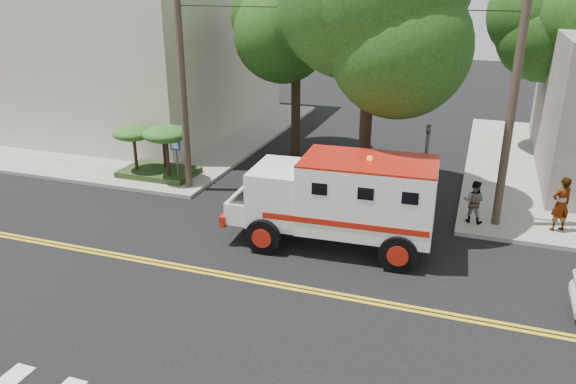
% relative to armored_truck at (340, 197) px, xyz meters
% --- Properties ---
extents(ground, '(100.00, 100.00, 0.00)m').
position_rel_armored_truck_xyz_m(ground, '(-1.51, -3.00, -1.71)').
color(ground, black).
rests_on(ground, ground).
extents(sidewalk_nw, '(17.00, 17.00, 0.15)m').
position_rel_armored_truck_xyz_m(sidewalk_nw, '(-15.01, 10.50, -1.63)').
color(sidewalk_nw, gray).
rests_on(sidewalk_nw, ground).
extents(building_left, '(16.00, 14.00, 10.00)m').
position_rel_armored_truck_xyz_m(building_left, '(-17.01, 12.00, 3.44)').
color(building_left, '#C0B19D').
rests_on(building_left, sidewalk_nw).
extents(utility_pole_left, '(0.28, 0.28, 9.00)m').
position_rel_armored_truck_xyz_m(utility_pole_left, '(-7.11, 3.00, 2.79)').
color(utility_pole_left, '#382D23').
rests_on(utility_pole_left, ground).
extents(utility_pole_right, '(0.28, 0.28, 9.00)m').
position_rel_armored_truck_xyz_m(utility_pole_right, '(4.79, 3.20, 2.79)').
color(utility_pole_right, '#382D23').
rests_on(utility_pole_right, ground).
extents(tree_main, '(6.08, 5.70, 9.85)m').
position_rel_armored_truck_xyz_m(tree_main, '(0.43, 3.21, 5.49)').
color(tree_main, black).
rests_on(tree_main, ground).
extents(tree_left, '(4.48, 4.20, 7.70)m').
position_rel_armored_truck_xyz_m(tree_left, '(-4.19, 8.79, 4.02)').
color(tree_left, black).
rests_on(tree_left, ground).
extents(tree_right, '(4.80, 4.50, 8.20)m').
position_rel_armored_truck_xyz_m(tree_right, '(7.34, 12.77, 4.39)').
color(tree_right, black).
rests_on(tree_right, ground).
extents(traffic_signal, '(0.15, 0.18, 3.60)m').
position_rel_armored_truck_xyz_m(traffic_signal, '(2.29, 2.60, 0.52)').
color(traffic_signal, '#3F3F42').
rests_on(traffic_signal, ground).
extents(accessibility_sign, '(0.45, 0.10, 2.02)m').
position_rel_armored_truck_xyz_m(accessibility_sign, '(-7.71, 3.17, -0.34)').
color(accessibility_sign, '#3F3F42').
rests_on(accessibility_sign, ground).
extents(palm_planter, '(3.52, 2.63, 2.36)m').
position_rel_armored_truck_xyz_m(palm_planter, '(-8.95, 3.63, -0.06)').
color(palm_planter, '#1E3314').
rests_on(palm_planter, sidewalk_nw).
extents(armored_truck, '(6.70, 2.94, 3.00)m').
position_rel_armored_truck_xyz_m(armored_truck, '(0.00, 0.00, 0.00)').
color(armored_truck, white).
rests_on(armored_truck, ground).
extents(pedestrian_a, '(0.83, 0.75, 1.91)m').
position_rel_armored_truck_xyz_m(pedestrian_a, '(6.75, 3.27, -0.60)').
color(pedestrian_a, gray).
rests_on(pedestrian_a, sidewalk_ne).
extents(pedestrian_b, '(0.83, 0.70, 1.52)m').
position_rel_armored_truck_xyz_m(pedestrian_b, '(4.00, 3.06, -0.80)').
color(pedestrian_b, gray).
rests_on(pedestrian_b, sidewalk_ne).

